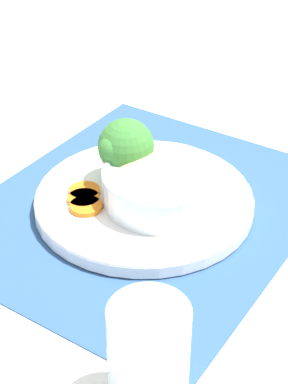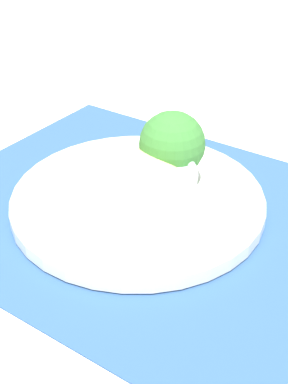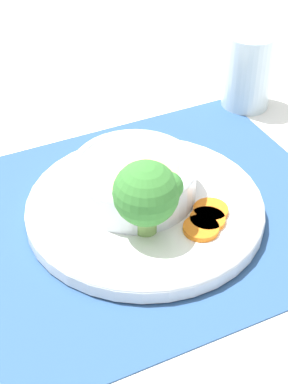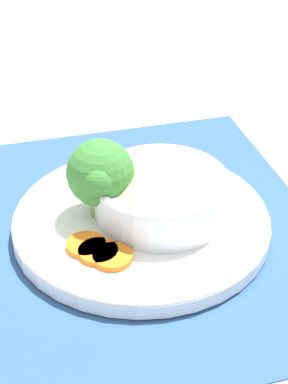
% 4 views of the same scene
% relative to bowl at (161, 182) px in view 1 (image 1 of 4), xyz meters
% --- Properties ---
extents(ground_plane, '(4.00, 4.00, 0.00)m').
position_rel_bowl_xyz_m(ground_plane, '(-0.00, 0.02, -0.05)').
color(ground_plane, white).
extents(placemat, '(0.53, 0.46, 0.00)m').
position_rel_bowl_xyz_m(placemat, '(-0.00, 0.02, -0.05)').
color(placemat, '#2D5184').
rests_on(placemat, ground_plane).
extents(plate, '(0.29, 0.29, 0.02)m').
position_rel_bowl_xyz_m(plate, '(-0.00, 0.02, -0.03)').
color(plate, white).
rests_on(plate, placemat).
extents(bowl, '(0.15, 0.15, 0.06)m').
position_rel_bowl_xyz_m(bowl, '(0.00, 0.00, 0.00)').
color(bowl, silver).
rests_on(bowl, plate).
extents(broccoli_floret, '(0.08, 0.08, 0.09)m').
position_rel_bowl_xyz_m(broccoli_floret, '(0.02, 0.06, 0.02)').
color(broccoli_floret, '#759E51').
rests_on(broccoli_floret, plate).
extents(carrot_slice_near, '(0.04, 0.04, 0.01)m').
position_rel_bowl_xyz_m(carrot_slice_near, '(-0.03, 0.10, -0.03)').
color(carrot_slice_near, orange).
rests_on(carrot_slice_near, plate).
extents(carrot_slice_middle, '(0.04, 0.04, 0.01)m').
position_rel_bowl_xyz_m(carrot_slice_middle, '(-0.05, 0.09, -0.03)').
color(carrot_slice_middle, orange).
rests_on(carrot_slice_middle, plate).
extents(carrot_slice_far, '(0.04, 0.04, 0.01)m').
position_rel_bowl_xyz_m(carrot_slice_far, '(-0.06, 0.08, -0.03)').
color(carrot_slice_far, orange).
rests_on(carrot_slice_far, plate).
extents(water_glass, '(0.07, 0.07, 0.12)m').
position_rel_bowl_xyz_m(water_glass, '(-0.28, -0.12, 0.00)').
color(water_glass, silver).
rests_on(water_glass, ground_plane).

